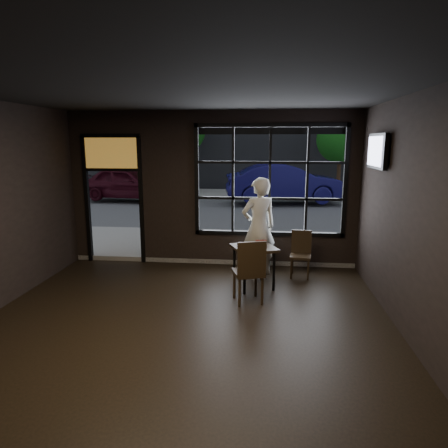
# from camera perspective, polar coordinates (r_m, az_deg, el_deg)

# --- Properties ---
(floor) EXTENTS (6.00, 7.00, 0.02)m
(floor) POSITION_cam_1_polar(r_m,az_deg,el_deg) (5.45, -6.88, -16.75)
(floor) COLOR black
(floor) RESTS_ON ground
(ceiling) EXTENTS (6.00, 7.00, 0.02)m
(ceiling) POSITION_cam_1_polar(r_m,az_deg,el_deg) (4.84, -7.86, 19.12)
(ceiling) COLOR black
(ceiling) RESTS_ON ground
(wall_right) EXTENTS (0.04, 7.00, 3.20)m
(wall_right) POSITION_cam_1_polar(r_m,az_deg,el_deg) (5.13, 27.41, -0.61)
(wall_right) COLOR black
(wall_right) RESTS_ON ground
(window_frame) EXTENTS (3.06, 0.12, 2.28)m
(window_frame) POSITION_cam_1_polar(r_m,az_deg,el_deg) (8.20, 6.55, 6.17)
(window_frame) COLOR black
(window_frame) RESTS_ON ground
(stained_transom) EXTENTS (1.20, 0.06, 0.70)m
(stained_transom) POSITION_cam_1_polar(r_m,az_deg,el_deg) (8.78, -15.78, 9.76)
(stained_transom) COLOR orange
(stained_transom) RESTS_ON ground
(street_asphalt) EXTENTS (60.00, 41.00, 0.04)m
(street_asphalt) POSITION_cam_1_polar(r_m,az_deg,el_deg) (28.80, 3.71, 6.45)
(street_asphalt) COLOR #545456
(street_asphalt) RESTS_ON ground
(building_across) EXTENTS (28.00, 12.00, 15.00)m
(building_across) POSITION_cam_1_polar(r_m,az_deg,el_deg) (28.12, 3.83, 21.71)
(building_across) COLOR #5B5956
(building_across) RESTS_ON ground
(cafe_table) EXTENTS (0.92, 0.92, 0.76)m
(cafe_table) POSITION_cam_1_polar(r_m,az_deg,el_deg) (7.20, 4.26, -6.12)
(cafe_table) COLOR black
(cafe_table) RESTS_ON floor
(chair_near) EXTENTS (0.58, 0.58, 1.06)m
(chair_near) POSITION_cam_1_polar(r_m,az_deg,el_deg) (6.51, 3.47, -6.65)
(chair_near) COLOR black
(chair_near) RESTS_ON floor
(chair_window) EXTENTS (0.44, 0.44, 0.89)m
(chair_window) POSITION_cam_1_polar(r_m,az_deg,el_deg) (7.83, 10.88, -4.32)
(chair_window) COLOR black
(chair_window) RESTS_ON floor
(man) EXTENTS (0.83, 0.72, 1.92)m
(man) POSITION_cam_1_polar(r_m,az_deg,el_deg) (7.72, 4.98, -0.45)
(man) COLOR silver
(man) RESTS_ON floor
(hotdog) EXTENTS (0.21, 0.11, 0.06)m
(hotdog) POSITION_cam_1_polar(r_m,az_deg,el_deg) (7.30, 5.32, -2.58)
(hotdog) COLOR tan
(hotdog) RESTS_ON cafe_table
(cup) EXTENTS (0.17, 0.17, 0.10)m
(cup) POSITION_cam_1_polar(r_m,az_deg,el_deg) (6.98, 2.36, -3.06)
(cup) COLOR silver
(cup) RESTS_ON cafe_table
(tv) EXTENTS (0.11, 0.97, 0.57)m
(tv) POSITION_cam_1_polar(r_m,az_deg,el_deg) (7.08, 21.11, 9.68)
(tv) COLOR black
(tv) RESTS_ON wall_right
(navy_car) EXTENTS (5.05, 2.43, 1.60)m
(navy_car) POSITION_cam_1_polar(r_m,az_deg,el_deg) (16.86, 8.66, 5.81)
(navy_car) COLOR #100E47
(navy_car) RESTS_ON street_asphalt
(maroon_car) EXTENTS (4.25, 2.00, 1.40)m
(maroon_car) POSITION_cam_1_polar(r_m,az_deg,el_deg) (17.99, -13.68, 5.67)
(maroon_car) COLOR black
(maroon_car) RESTS_ON street_asphalt
(tree_left) EXTENTS (2.70, 2.70, 4.61)m
(tree_left) POSITION_cam_1_polar(r_m,az_deg,el_deg) (20.13, -6.51, 13.48)
(tree_left) COLOR #332114
(tree_left) RESTS_ON street_asphalt
(tree_right) EXTENTS (2.24, 2.24, 3.82)m
(tree_right) POSITION_cam_1_polar(r_m,az_deg,el_deg) (19.84, 16.32, 11.54)
(tree_right) COLOR #332114
(tree_right) RESTS_ON street_asphalt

